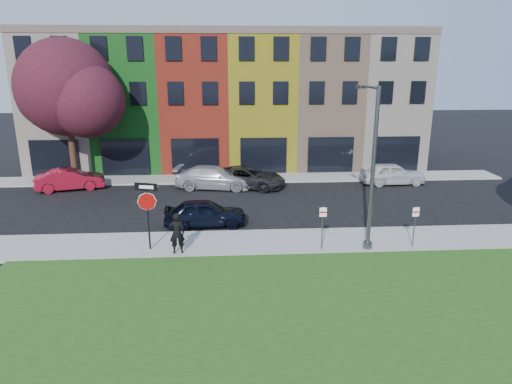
{
  "coord_description": "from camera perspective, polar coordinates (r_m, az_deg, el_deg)",
  "views": [
    {
      "loc": [
        -2.59,
        -16.73,
        8.25
      ],
      "look_at": [
        -1.3,
        4.0,
        2.22
      ],
      "focal_mm": 32.0,
      "sensor_mm": 36.0,
      "label": 1
    }
  ],
  "objects": [
    {
      "name": "stop_sign",
      "position": [
        20.34,
        -13.47,
        -1.3
      ],
      "size": [
        1.02,
        0.33,
        3.05
      ],
      "rotation": [
        0.0,
        0.0,
        -0.28
      ],
      "color": "black",
      "rests_on": "sidewalk_near"
    },
    {
      "name": "rowhouse_block",
      "position": [
        38.06,
        -3.47,
        11.24
      ],
      "size": [
        30.0,
        10.12,
        10.0
      ],
      "color": "beige",
      "rests_on": "ground"
    },
    {
      "name": "parked_car_silver",
      "position": [
        30.43,
        -5.29,
        1.83
      ],
      "size": [
        3.49,
        5.68,
        1.48
      ],
      "primitive_type": "imported",
      "rotation": [
        0.0,
        0.0,
        1.43
      ],
      "color": "#A09FA4",
      "rests_on": "ground"
    },
    {
      "name": "tree_purple",
      "position": [
        32.72,
        -22.43,
        11.73
      ],
      "size": [
        7.53,
        6.59,
        9.56
      ],
      "color": "#302010",
      "rests_on": "sidewalk_far"
    },
    {
      "name": "parked_car_red",
      "position": [
        32.35,
        -22.22,
        1.48
      ],
      "size": [
        3.6,
        5.03,
        1.42
      ],
      "primitive_type": "imported",
      "rotation": [
        0.0,
        0.0,
        1.83
      ],
      "color": "maroon",
      "rests_on": "ground"
    },
    {
      "name": "parking_sign_a",
      "position": [
        20.26,
        8.32,
        -3.75
      ],
      "size": [
        0.32,
        0.08,
        2.04
      ],
      "rotation": [
        0.0,
        0.0,
        -0.02
      ],
      "color": "#4B4D50",
      "rests_on": "sidewalk_near"
    },
    {
      "name": "sidewalk_near",
      "position": [
        21.85,
        8.89,
        -6.03
      ],
      "size": [
        40.0,
        3.0,
        0.12
      ],
      "primitive_type": "cube",
      "color": "gray",
      "rests_on": "ground"
    },
    {
      "name": "ground",
      "position": [
        18.84,
        4.79,
        -9.85
      ],
      "size": [
        120.0,
        120.0,
        0.0
      ],
      "primitive_type": "plane",
      "color": "black",
      "rests_on": "ground"
    },
    {
      "name": "parking_sign_b",
      "position": [
        21.52,
        19.25,
        -3.46
      ],
      "size": [
        0.32,
        0.1,
        1.94
      ],
      "rotation": [
        0.0,
        0.0,
        0.13
      ],
      "color": "#4B4D50",
      "rests_on": "sidewalk_near"
    },
    {
      "name": "street_lamp",
      "position": [
        20.35,
        14.17,
        2.81
      ],
      "size": [
        0.51,
        2.58,
        7.12
      ],
      "rotation": [
        0.0,
        0.0,
        0.08
      ],
      "color": "#4B4D50",
      "rests_on": "sidewalk_near"
    },
    {
      "name": "man",
      "position": [
        20.11,
        -9.85,
        -5.08
      ],
      "size": [
        0.77,
        0.59,
        1.84
      ],
      "primitive_type": "imported",
      "rotation": [
        0.0,
        0.0,
        3.25
      ],
      "color": "black",
      "rests_on": "sidewalk_near"
    },
    {
      "name": "sidewalk_far",
      "position": [
        32.78,
        -4.16,
        1.67
      ],
      "size": [
        40.0,
        2.4,
        0.12
      ],
      "primitive_type": "cube",
      "color": "gray",
      "rests_on": "ground"
    },
    {
      "name": "sedan_near",
      "position": [
        23.55,
        -6.41,
        -2.6
      ],
      "size": [
        2.16,
        4.35,
        1.42
      ],
      "primitive_type": "imported",
      "rotation": [
        0.0,
        0.0,
        1.63
      ],
      "color": "black",
      "rests_on": "ground"
    },
    {
      "name": "parked_car_dark",
      "position": [
        30.53,
        -1.01,
        1.85
      ],
      "size": [
        5.69,
        6.56,
        1.39
      ],
      "primitive_type": "imported",
      "rotation": [
        0.0,
        0.0,
        1.2
      ],
      "color": "black",
      "rests_on": "ground"
    },
    {
      "name": "parked_car_white",
      "position": [
        32.7,
        16.7,
        2.22
      ],
      "size": [
        2.01,
        4.47,
        1.49
      ],
      "primitive_type": "imported",
      "rotation": [
        0.0,
        0.0,
        1.6
      ],
      "color": "silver",
      "rests_on": "ground"
    }
  ]
}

